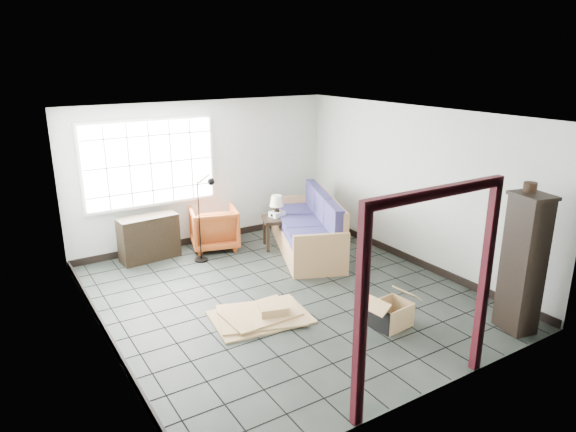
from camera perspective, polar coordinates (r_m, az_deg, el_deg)
ground at (r=7.59m, az=-0.50°, el=-8.73°), size 5.50×5.50×0.00m
room_shell at (r=7.04m, az=-0.66°, el=3.73°), size 5.02×5.52×2.61m
window_panel at (r=9.06m, az=-15.09°, el=5.69°), size 2.32×0.08×1.52m
doorway_trim at (r=5.12m, az=15.58°, el=-5.79°), size 1.80×0.08×2.20m
futon_sofa at (r=9.10m, az=2.47°, el=-1.63°), size 1.72×2.53×1.05m
armchair at (r=9.33m, az=-8.24°, el=-1.09°), size 0.98×0.94×0.83m
side_table at (r=9.24m, az=-1.19°, el=-0.78°), size 0.66×0.66×0.56m
table_lamp at (r=9.21m, az=-1.26°, el=1.59°), size 0.34×0.34×0.40m
projector at (r=9.27m, az=-1.22°, el=0.23°), size 0.28×0.24×0.09m
floor_lamp at (r=8.67m, az=-9.15°, el=0.06°), size 0.44×0.28×1.48m
console_shelf at (r=9.04m, az=-15.19°, el=-2.36°), size 1.01×0.46×0.76m
tall_shelf at (r=6.96m, az=24.68°, el=-4.74°), size 0.47×0.55×1.79m
pot at (r=6.76m, az=25.31°, el=2.92°), size 0.19×0.19×0.12m
open_box at (r=6.86m, az=11.35°, el=-10.65°), size 0.80×0.45×0.44m
cardboard_pile at (r=6.96m, az=-2.90°, el=-10.88°), size 1.37×1.13×0.18m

